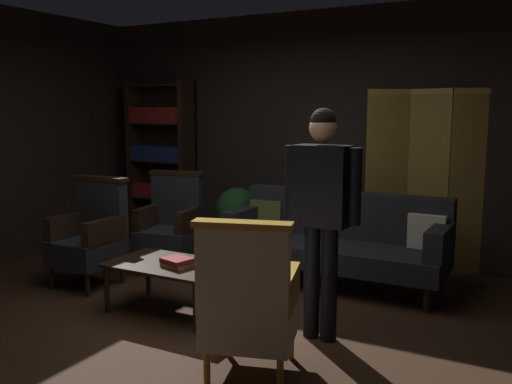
# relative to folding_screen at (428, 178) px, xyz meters

# --- Properties ---
(ground_plane) EXTENTS (10.00, 10.00, 0.00)m
(ground_plane) POSITION_rel_folding_screen_xyz_m (-1.22, -2.32, -0.99)
(ground_plane) COLOR #331E11
(back_wall) EXTENTS (7.20, 0.10, 2.80)m
(back_wall) POSITION_rel_folding_screen_xyz_m (-1.22, 0.13, 0.41)
(back_wall) COLOR black
(back_wall) RESTS_ON ground_plane
(side_wall_left) EXTENTS (0.10, 3.60, 2.80)m
(side_wall_left) POSITION_rel_folding_screen_xyz_m (-4.22, -1.72, 0.41)
(side_wall_left) COLOR black
(side_wall_left) RESTS_ON ground_plane
(folding_screen) EXTENTS (1.27, 0.35, 1.90)m
(folding_screen) POSITION_rel_folding_screen_xyz_m (0.00, 0.00, 0.00)
(folding_screen) COLOR olive
(folding_screen) RESTS_ON ground_plane
(bookshelf) EXTENTS (0.90, 0.32, 2.05)m
(bookshelf) POSITION_rel_folding_screen_xyz_m (-3.37, -0.12, 0.09)
(bookshelf) COLOR black
(bookshelf) RESTS_ON ground_plane
(velvet_couch) EXTENTS (2.12, 0.78, 0.88)m
(velvet_couch) POSITION_rel_folding_screen_xyz_m (-0.67, -0.86, -0.53)
(velvet_couch) COLOR black
(velvet_couch) RESTS_ON ground_plane
(coffee_table) EXTENTS (1.00, 0.64, 0.42)m
(coffee_table) POSITION_rel_folding_screen_xyz_m (-1.64, -2.27, -0.61)
(coffee_table) COLOR black
(coffee_table) RESTS_ON ground_plane
(armchair_gilt_accent) EXTENTS (0.72, 0.72, 1.04)m
(armchair_gilt_accent) POSITION_rel_folding_screen_xyz_m (-0.49, -2.96, -0.50)
(armchair_gilt_accent) COLOR #B78E33
(armchair_gilt_accent) RESTS_ON ground_plane
(armchair_wing_left) EXTENTS (0.60, 0.58, 1.04)m
(armchair_wing_left) POSITION_rel_folding_screen_xyz_m (-2.75, -2.04, -0.50)
(armchair_wing_left) COLOR black
(armchair_wing_left) RESTS_ON ground_plane
(armchair_wing_right) EXTENTS (0.68, 0.67, 1.04)m
(armchair_wing_right) POSITION_rel_folding_screen_xyz_m (-2.37, -1.27, -0.50)
(armchair_wing_right) COLOR black
(armchair_wing_right) RESTS_ON ground_plane
(standing_figure) EXTENTS (0.59, 0.24, 1.70)m
(standing_figure) POSITION_rel_folding_screen_xyz_m (-0.31, -2.20, 0.04)
(standing_figure) COLOR black
(standing_figure) RESTS_ON ground_plane
(potted_plant) EXTENTS (0.51, 0.51, 0.81)m
(potted_plant) POSITION_rel_folding_screen_xyz_m (-2.04, -0.46, -0.52)
(potted_plant) COLOR brown
(potted_plant) RESTS_ON ground_plane
(book_tan_leather) EXTENTS (0.24, 0.22, 0.03)m
(book_tan_leather) POSITION_rel_folding_screen_xyz_m (-1.51, -2.33, -0.55)
(book_tan_leather) COLOR #9E7A47
(book_tan_leather) RESTS_ON coffee_table
(book_red_leather) EXTENTS (0.27, 0.24, 0.04)m
(book_red_leather) POSITION_rel_folding_screen_xyz_m (-1.51, -2.33, -0.52)
(book_red_leather) COLOR maroon
(book_red_leather) RESTS_ON book_tan_leather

